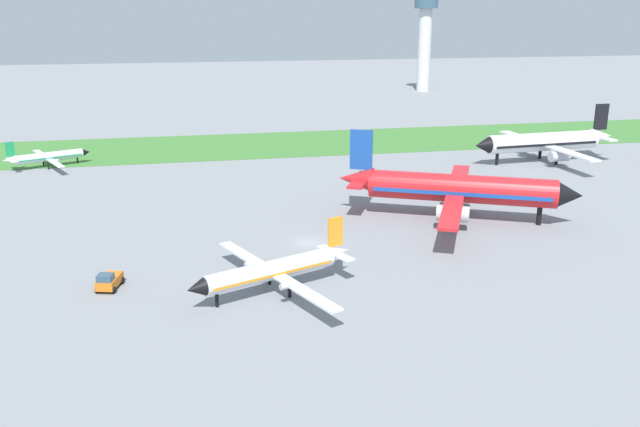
% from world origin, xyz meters
% --- Properties ---
extents(ground_plane, '(600.00, 600.00, 0.00)m').
position_xyz_m(ground_plane, '(0.00, 0.00, 0.00)').
color(ground_plane, gray).
extents(grass_taxiway_strip, '(360.00, 28.00, 0.08)m').
position_xyz_m(grass_taxiway_strip, '(0.00, 63.77, 0.04)').
color(grass_taxiway_strip, '#3D7533').
rests_on(grass_taxiway_strip, ground_plane).
extents(airplane_taxiing_turboprop, '(14.65, 16.89, 5.38)m').
position_xyz_m(airplane_taxiing_turboprop, '(-38.85, 50.77, 1.97)').
color(airplane_taxiing_turboprop, silver).
rests_on(airplane_taxiing_turboprop, ground_plane).
extents(airplane_foreground_turboprop, '(18.28, 21.08, 6.67)m').
position_xyz_m(airplane_foreground_turboprop, '(-6.53, -14.17, 2.44)').
color(airplane_foreground_turboprop, silver).
rests_on(airplane_foreground_turboprop, ground_plane).
extents(airplane_midfield_jet, '(31.04, 31.16, 11.84)m').
position_xyz_m(airplane_midfield_jet, '(21.46, 5.75, 4.26)').
color(airplane_midfield_jet, red).
rests_on(airplane_midfield_jet, ground_plane).
extents(airplane_parked_jet_far, '(29.24, 29.79, 10.52)m').
position_xyz_m(airplane_parked_jet_far, '(52.05, 36.37, 3.79)').
color(airplane_parked_jet_far, white).
rests_on(airplane_parked_jet_far, ground_plane).
extents(pushback_tug_near_gate, '(2.82, 3.94, 1.95)m').
position_xyz_m(pushback_tug_near_gate, '(-23.16, -9.90, 0.91)').
color(pushback_tug_near_gate, orange).
rests_on(pushback_tug_near_gate, ground_plane).
extents(control_tower, '(8.00, 8.00, 31.77)m').
position_xyz_m(control_tower, '(69.25, 149.41, 19.01)').
color(control_tower, silver).
rests_on(control_tower, ground_plane).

